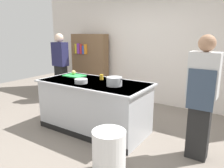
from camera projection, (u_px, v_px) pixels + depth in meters
The scene contains 12 objects.
ground_plane at pixel (95, 129), 4.00m from camera, with size 10.00×10.00×0.00m, color slate.
back_wall at pixel (145, 42), 5.36m from camera, with size 6.40×0.12×3.00m, color silver.
counter_island at pixel (94, 105), 3.89m from camera, with size 1.98×0.98×0.90m.
cutting_board at pixel (74, 76), 4.26m from camera, with size 0.40×0.28×0.02m, color green.
onion at pixel (74, 72), 4.32m from camera, with size 0.09×0.09×0.09m, color tan.
stock_pot at pixel (114, 81), 3.48m from camera, with size 0.32×0.25×0.14m.
mixing_bowl at pixel (81, 81), 3.66m from camera, with size 0.22×0.22×0.07m, color #B7BABF.
juice_cup at pixel (102, 77), 3.93m from camera, with size 0.07×0.07×0.10m, color yellow.
trash_bin at pixel (109, 153), 2.66m from camera, with size 0.42×0.42×0.59m, color white.
person_chef at pixel (202, 96), 2.89m from camera, with size 0.38×0.25×1.72m.
person_guest at pixel (61, 65), 5.59m from camera, with size 0.38×0.24×1.72m.
bookshelf at pixel (90, 65), 6.08m from camera, with size 1.10×0.31×1.70m.
Camera 1 is at (2.28, -2.92, 1.74)m, focal length 34.60 mm.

